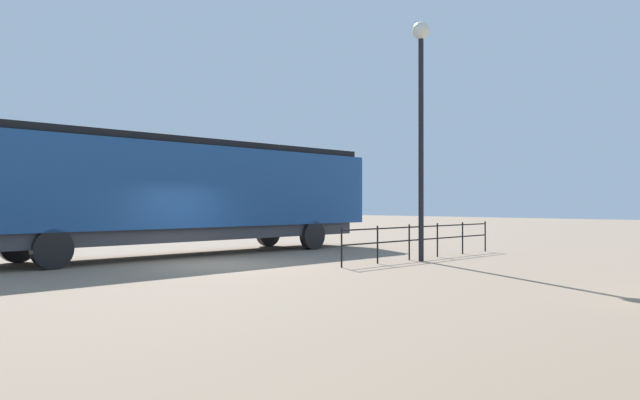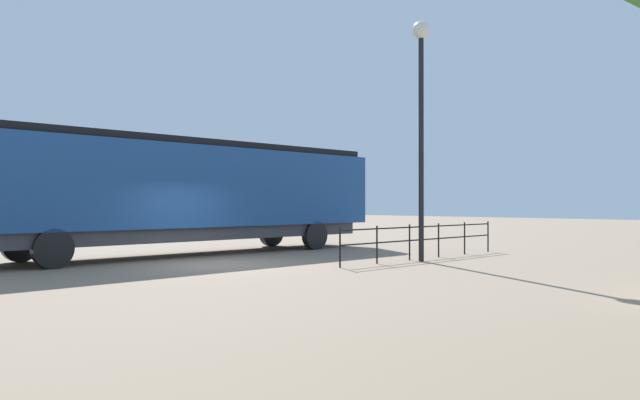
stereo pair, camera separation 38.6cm
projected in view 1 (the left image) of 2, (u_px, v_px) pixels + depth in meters
ground_plane at (218, 265)px, 17.48m from camera, size 120.00×120.00×0.00m
locomotive at (197, 191)px, 21.04m from camera, size 2.94×15.46×3.95m
lamp_post at (421, 92)px, 18.58m from camera, size 0.55×0.55×7.42m
platform_fence at (424, 236)px, 19.50m from camera, size 0.05×7.94×1.13m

